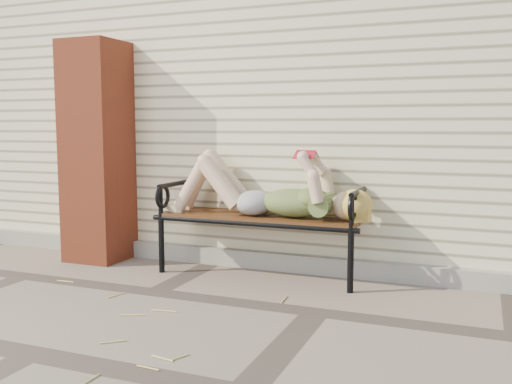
% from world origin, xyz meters
% --- Properties ---
extents(ground, '(80.00, 80.00, 0.00)m').
position_xyz_m(ground, '(0.00, 0.00, 0.00)').
color(ground, '#7B6A5F').
rests_on(ground, ground).
extents(house_wall, '(8.00, 4.00, 3.00)m').
position_xyz_m(house_wall, '(0.00, 3.00, 1.50)').
color(house_wall, beige).
rests_on(house_wall, ground).
extents(foundation_strip, '(8.00, 0.10, 0.15)m').
position_xyz_m(foundation_strip, '(0.00, 0.97, 0.07)').
color(foundation_strip, gray).
rests_on(foundation_strip, ground).
extents(brick_pillar, '(0.50, 0.50, 2.00)m').
position_xyz_m(brick_pillar, '(-2.30, 0.75, 1.00)').
color(brick_pillar, '#A34025').
rests_on(brick_pillar, ground).
extents(garden_bench, '(1.84, 0.73, 1.19)m').
position_xyz_m(garden_bench, '(-0.70, 0.89, 0.67)').
color(garden_bench, black).
rests_on(garden_bench, ground).
extents(reading_woman, '(1.73, 0.39, 0.55)m').
position_xyz_m(reading_woman, '(-0.68, 0.75, 0.71)').
color(reading_woman, '#093941').
rests_on(reading_woman, ground).
extents(straw_scatter, '(2.99, 1.59, 0.01)m').
position_xyz_m(straw_scatter, '(-1.35, -0.80, 0.01)').
color(straw_scatter, '#DCD06B').
rests_on(straw_scatter, ground).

